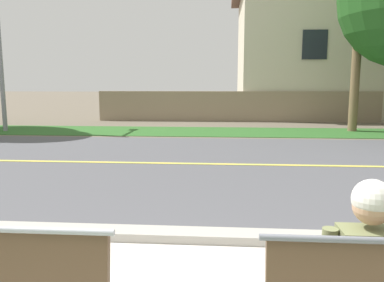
# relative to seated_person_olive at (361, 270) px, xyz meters

# --- Properties ---
(ground_plane) EXTENTS (140.00, 140.00, 0.00)m
(ground_plane) POSITION_rel_seated_person_olive_xyz_m (-1.02, 7.58, -0.68)
(ground_plane) COLOR #665B4C
(curb_edge) EXTENTS (44.00, 0.30, 0.11)m
(curb_edge) POSITION_rel_seated_person_olive_xyz_m (-1.02, 1.93, -0.62)
(curb_edge) COLOR #ADA89E
(curb_edge) RESTS_ON ground_plane
(street_asphalt) EXTENTS (52.00, 8.00, 0.01)m
(street_asphalt) POSITION_rel_seated_person_olive_xyz_m (-1.02, 6.08, -0.67)
(street_asphalt) COLOR #515156
(street_asphalt) RESTS_ON ground_plane
(road_centre_line) EXTENTS (48.00, 0.14, 0.01)m
(road_centre_line) POSITION_rel_seated_person_olive_xyz_m (-1.02, 6.08, -0.67)
(road_centre_line) COLOR #E0CC4C
(road_centre_line) RESTS_ON ground_plane
(far_verge_grass) EXTENTS (48.00, 2.80, 0.02)m
(far_verge_grass) POSITION_rel_seated_person_olive_xyz_m (-1.02, 11.77, -0.67)
(far_verge_grass) COLOR #2D6026
(far_verge_grass) RESTS_ON ground_plane
(seated_person_olive) EXTENTS (0.52, 0.68, 1.25)m
(seated_person_olive) POSITION_rel_seated_person_olive_xyz_m (0.00, 0.00, 0.00)
(seated_person_olive) COLOR #47382D
(seated_person_olive) RESTS_ON ground_plane
(streetlamp) EXTENTS (0.24, 2.10, 6.93)m
(streetlamp) POSITION_rel_seated_person_olive_xyz_m (-8.84, 11.57, 3.29)
(streetlamp) COLOR gray
(streetlamp) RESTS_ON ground_plane
(garden_wall) EXTENTS (13.00, 0.36, 1.40)m
(garden_wall) POSITION_rel_seated_person_olive_xyz_m (-0.11, 15.79, 0.02)
(garden_wall) COLOR gray
(garden_wall) RESTS_ON ground_plane
(house_across_street) EXTENTS (12.38, 6.91, 6.93)m
(house_across_street) POSITION_rel_seated_person_olive_xyz_m (5.90, 18.99, 2.84)
(house_across_street) COLOR beige
(house_across_street) RESTS_ON ground_plane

